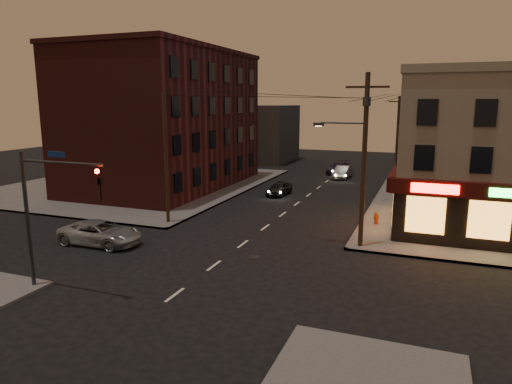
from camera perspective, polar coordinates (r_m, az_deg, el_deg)
The scene contains 15 objects.
ground at distance 24.60m, azimuth -5.28°, elevation -9.16°, with size 120.00×120.00×0.00m, color black.
sidewalk_nw at distance 49.43m, azimuth -14.35°, elevation 1.02°, with size 24.00×28.00×0.15m, color #514F4C.
brick_apartment at distance 46.79m, azimuth -11.19°, elevation 8.71°, with size 12.00×20.00×13.00m, color #4C1B18.
bg_building_ne_a at distance 58.97m, azimuth 24.59°, elevation 5.32°, with size 10.00×12.00×7.00m, color #3F3D3A.
bg_building_nw at distance 66.98m, azimuth 0.56°, elevation 7.36°, with size 9.00×10.00×8.00m, color #3F3D3A.
bg_building_ne_b at distance 72.87m, azimuth 22.37°, elevation 6.04°, with size 8.00×8.00×6.00m, color #3F3D3A.
utility_pole_main at distance 26.83m, azimuth 13.15°, elevation 4.97°, with size 4.20×0.44×10.00m.
utility_pole_far at distance 52.89m, azimuth 17.23°, elevation 6.52°, with size 0.26×0.26×9.00m, color #382619.
utility_pole_west at distance 32.31m, azimuth -11.20°, elevation 4.09°, with size 0.24×0.24×9.00m, color #382619.
traffic_signal at distance 22.30m, azimuth -25.05°, elevation -1.21°, with size 4.49×0.32×6.47m.
suv_cross at distance 29.38m, azimuth -18.87°, elevation -4.86°, with size 2.37×5.13×1.43m, color gray.
sedan_near at distance 42.30m, azimuth 2.95°, elevation 0.45°, with size 1.50×3.74×1.27m, color black.
sedan_mid at distance 52.59m, azimuth 10.77°, elevation 2.46°, with size 1.47×4.23×1.39m, color slate.
sedan_far at distance 55.85m, azimuth 10.30°, elevation 2.98°, with size 1.93×4.74×1.38m, color #191932.
fire_hydrant at distance 32.87m, azimuth 14.80°, elevation -3.11°, with size 0.39×0.39×0.86m.
Camera 1 is at (10.30, -20.63, 8.56)m, focal length 32.00 mm.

